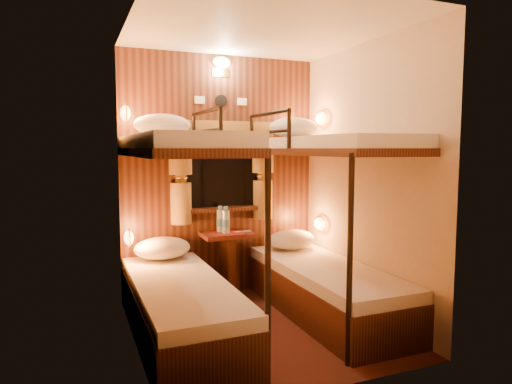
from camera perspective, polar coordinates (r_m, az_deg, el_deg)
name	(u,v)px	position (r m, az deg, el deg)	size (l,w,h in m)	color
floor	(261,328)	(3.93, 0.57, -16.61)	(2.10, 2.10, 0.00)	#3C1210
ceiling	(261,30)	(3.76, 0.61, 19.64)	(2.10, 2.10, 0.00)	silver
wall_back	(221,176)	(4.64, -4.43, 2.00)	(2.40, 2.40, 0.00)	#C6B293
wall_front	(329,196)	(2.72, 9.16, -0.47)	(2.40, 2.40, 0.00)	#C6B293
wall_left	(133,187)	(3.40, -15.15, 0.58)	(2.40, 2.40, 0.00)	#C6B293
wall_right	(365,180)	(4.15, 13.44, 1.46)	(2.40, 2.40, 0.00)	#C6B293
back_panel	(221,176)	(4.63, -4.38, 1.99)	(2.00, 0.03, 2.40)	black
bunk_left	(180,267)	(3.63, -9.44, -9.28)	(0.72, 1.90, 1.82)	black
bunk_right	(325,253)	(4.11, 8.64, -7.55)	(0.72, 1.90, 1.82)	black
window	(222,178)	(4.60, -4.26, 1.74)	(1.00, 0.12, 0.79)	black
curtains	(223,170)	(4.56, -4.14, 2.75)	(1.10, 0.22, 1.00)	olive
back_fixtures	(221,70)	(4.65, -4.34, 14.95)	(0.54, 0.09, 0.48)	black
reading_lamps	(232,174)	(4.31, -3.02, 2.28)	(2.00, 0.20, 1.25)	orange
table	(227,256)	(4.57, -3.59, -8.01)	(0.50, 0.34, 0.66)	#561D13
bottle_left	(220,221)	(4.54, -4.49, -3.62)	(0.08, 0.08, 0.26)	#99BFE5
bottle_right	(226,222)	(4.46, -3.80, -3.74)	(0.08, 0.08, 0.27)	#99BFE5
sachet_a	(247,231)	(4.60, -1.17, -4.88)	(0.08, 0.06, 0.01)	silver
sachet_b	(238,232)	(4.55, -2.29, -5.00)	(0.07, 0.06, 0.01)	silver
pillow_lower_left	(162,248)	(4.34, -11.64, -6.89)	(0.52, 0.37, 0.20)	silver
pillow_lower_right	(291,239)	(4.68, 4.44, -5.94)	(0.50, 0.35, 0.20)	silver
pillow_upper_left	(162,125)	(4.13, -11.65, 8.21)	(0.50, 0.36, 0.20)	silver
pillow_upper_right	(294,127)	(4.57, 4.72, 8.04)	(0.50, 0.36, 0.20)	silver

